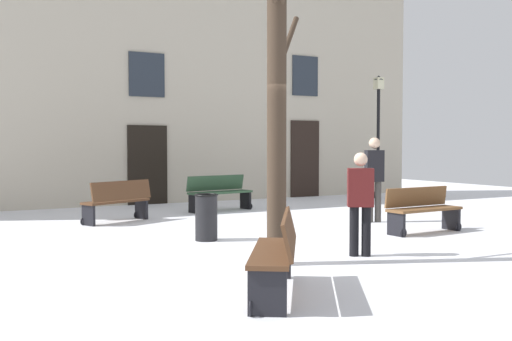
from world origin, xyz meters
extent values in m
plane|color=white|center=(0.00, 0.00, 0.00)|extent=(29.64, 29.64, 0.00)
cube|color=#BCB29E|center=(0.00, 8.14, 4.19)|extent=(18.53, 0.40, 8.38)
cube|color=black|center=(-0.12, 7.92, 1.12)|extent=(1.14, 0.08, 2.23)
cube|color=#262D38|center=(-0.12, 7.92, 3.65)|extent=(1.03, 0.06, 1.23)
cube|color=black|center=(5.14, 7.92, 1.23)|extent=(1.05, 0.08, 2.47)
cube|color=#262D38|center=(5.14, 7.92, 3.90)|extent=(0.95, 0.06, 1.28)
cylinder|color=#423326|center=(-1.07, -1.06, 2.37)|extent=(0.27, 0.27, 4.74)
cylinder|color=#423326|center=(-0.83, -0.92, 3.08)|extent=(0.58, 0.37, 0.90)
cylinder|color=black|center=(6.87, 6.36, 1.71)|extent=(0.10, 0.10, 3.42)
cylinder|color=black|center=(6.87, 6.36, 0.10)|extent=(0.22, 0.22, 0.20)
cube|color=beige|center=(6.87, 6.36, 3.60)|extent=(0.24, 0.24, 0.36)
cone|color=black|center=(6.87, 6.36, 3.78)|extent=(0.30, 0.30, 0.14)
cylinder|color=black|center=(-1.13, 1.31, 0.39)|extent=(0.39, 0.39, 0.78)
torus|color=black|center=(-1.13, 1.31, 0.80)|extent=(0.42, 0.42, 0.04)
cube|color=#51331E|center=(-1.96, -2.49, 0.48)|extent=(1.30, 1.71, 0.05)
cube|color=#51331E|center=(-1.79, -2.60, 0.71)|extent=(1.06, 1.55, 0.38)
cube|color=black|center=(-1.52, -1.80, 0.24)|extent=(0.35, 0.26, 0.48)
torus|color=black|center=(-1.65, -1.72, 0.08)|extent=(0.12, 0.16, 0.17)
cube|color=black|center=(-2.40, -3.18, 0.24)|extent=(0.35, 0.26, 0.48)
torus|color=black|center=(-2.53, -3.09, 0.08)|extent=(0.12, 0.16, 0.17)
cube|color=brown|center=(2.89, 0.19, 0.45)|extent=(1.64, 0.56, 0.05)
cube|color=brown|center=(2.88, 0.39, 0.68)|extent=(1.62, 0.19, 0.37)
cube|color=black|center=(2.15, 0.14, 0.23)|extent=(0.09, 0.41, 0.45)
torus|color=black|center=(2.16, -0.04, 0.08)|extent=(0.17, 0.04, 0.17)
cube|color=black|center=(3.64, 0.23, 0.23)|extent=(0.09, 0.41, 0.45)
torus|color=black|center=(3.65, 0.06, 0.08)|extent=(0.17, 0.04, 0.17)
cube|color=#2D4C33|center=(0.99, 5.39, 0.47)|extent=(1.77, 0.76, 0.05)
cube|color=#2D4C33|center=(0.96, 5.60, 0.71)|extent=(1.70, 0.43, 0.38)
cube|color=black|center=(0.21, 5.25, 0.24)|extent=(0.13, 0.42, 0.47)
torus|color=black|center=(0.24, 5.07, 0.08)|extent=(0.17, 0.06, 0.17)
cube|color=black|center=(1.78, 5.54, 0.24)|extent=(0.13, 0.42, 0.47)
torus|color=black|center=(1.81, 5.36, 0.08)|extent=(0.17, 0.06, 0.17)
cube|color=#51331E|center=(-1.90, 4.49, 0.45)|extent=(1.59, 1.04, 0.05)
cube|color=#51331E|center=(-1.82, 4.31, 0.70)|extent=(1.47, 0.76, 0.41)
cube|color=black|center=(-1.25, 4.79, 0.23)|extent=(0.21, 0.37, 0.45)
torus|color=black|center=(-1.32, 4.94, 0.08)|extent=(0.17, 0.10, 0.17)
cube|color=black|center=(-2.56, 4.18, 0.23)|extent=(0.21, 0.37, 0.45)
torus|color=black|center=(-2.62, 4.33, 0.08)|extent=(0.17, 0.10, 0.17)
cylinder|color=#403D3A|center=(3.13, 1.84, 0.44)|extent=(0.14, 0.14, 0.88)
cylinder|color=#403D3A|center=(2.96, 1.90, 0.44)|extent=(0.14, 0.14, 0.88)
cube|color=black|center=(3.05, 1.87, 1.22)|extent=(0.43, 0.34, 0.68)
sphere|color=beige|center=(3.05, 1.87, 1.71)|extent=(0.24, 0.24, 0.24)
cylinder|color=black|center=(0.27, -1.07, 0.37)|extent=(0.14, 0.14, 0.75)
cylinder|color=black|center=(0.42, -1.16, 0.37)|extent=(0.14, 0.14, 0.75)
cube|color=#591919|center=(0.34, -1.11, 1.04)|extent=(0.44, 0.39, 0.58)
sphere|color=beige|center=(0.34, -1.11, 1.46)|extent=(0.21, 0.21, 0.21)
camera|label=1|loc=(-5.13, -8.11, 1.66)|focal=41.09mm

